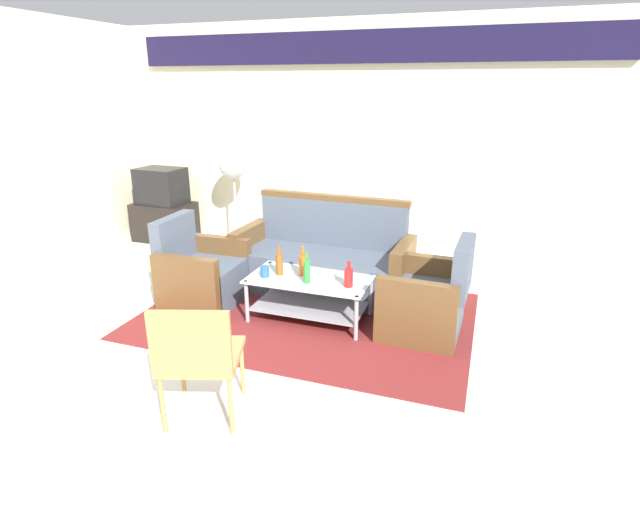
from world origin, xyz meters
name	(u,v)px	position (x,y,z in m)	size (l,w,h in m)	color
ground_plane	(250,363)	(0.00, 0.00, 0.00)	(14.00, 14.00, 0.00)	silver
wall_back	(358,134)	(0.00, 3.05, 1.48)	(6.52, 0.19, 2.80)	beige
rug	(307,315)	(0.12, 0.94, 0.01)	(3.00, 2.05, 0.01)	maroon
couch	(324,262)	(0.07, 1.57, 0.32)	(1.83, 0.81, 0.96)	#4C5666
armchair_left	(202,275)	(-0.97, 0.89, 0.29)	(0.72, 0.78, 0.85)	#4C5666
armchair_right	(427,301)	(1.21, 0.99, 0.29)	(0.72, 0.78, 0.85)	#4C5666
coffee_table	(310,292)	(0.17, 0.88, 0.27)	(1.10, 0.60, 0.40)	silver
bottle_orange	(303,264)	(0.09, 0.93, 0.52)	(0.07, 0.07, 0.28)	#D85919
bottle_red	(349,277)	(0.55, 0.80, 0.50)	(0.08, 0.08, 0.23)	red
bottle_green	(307,271)	(0.19, 0.77, 0.52)	(0.06, 0.06, 0.29)	#2D8C38
bottle_brown	(279,264)	(-0.12, 0.88, 0.51)	(0.07, 0.07, 0.27)	brown
cup	(265,271)	(-0.23, 0.78, 0.46)	(0.08, 0.08, 0.10)	#2659A5
tv_stand	(165,222)	(-2.59, 2.55, 0.26)	(0.80, 0.50, 0.52)	black
television	(161,186)	(-2.59, 2.55, 0.76)	(0.63, 0.48, 0.48)	black
pedestal_fan	(233,171)	(-1.51, 2.60, 1.01)	(0.36, 0.36, 1.27)	#2D2D33
wicker_chair	(198,353)	(0.03, -0.72, 0.49)	(0.61, 0.61, 0.84)	#AD844C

